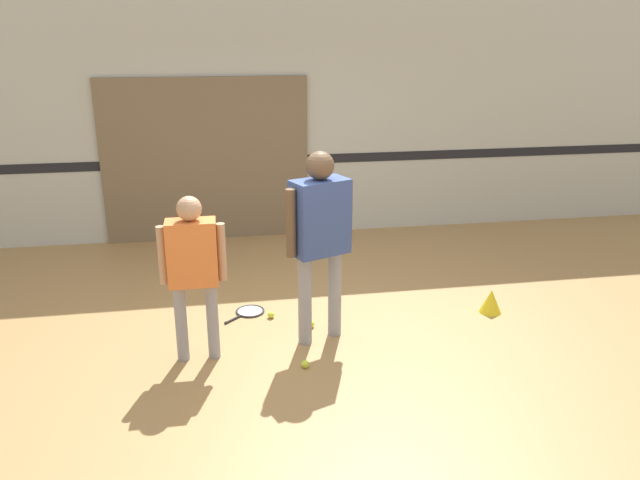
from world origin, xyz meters
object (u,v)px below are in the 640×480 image
Objects in this scene: tennis_ball_by_spare_racket at (271,315)px; training_cone at (491,301)px; person_instructor at (320,227)px; tennis_ball_near_instructor at (305,364)px; person_student_left at (193,261)px; racket_spare_on_floor at (249,312)px; tennis_ball_stray_left at (311,324)px.

training_cone is (2.17, -0.24, 0.09)m from tennis_ball_by_spare_racket.
person_instructor is at bearing -50.90° from tennis_ball_by_spare_racket.
person_student_left is at bearing 160.14° from tennis_ball_near_instructor.
person_student_left is 3.08× the size of racket_spare_on_floor.
person_instructor is 1.06m from tennis_ball_stray_left.
tennis_ball_near_instructor and tennis_ball_by_spare_racket have the same top height.
tennis_ball_by_spare_racket is at bearing 100.92° from tennis_ball_near_instructor.
racket_spare_on_floor is at bearing 143.01° from tennis_ball_stray_left.
tennis_ball_by_spare_racket is (0.21, -0.15, 0.02)m from racket_spare_on_floor.
person_student_left is 6.04× the size of training_cone.
racket_spare_on_floor is 0.70m from tennis_ball_stray_left.
racket_spare_on_floor is 7.04× the size of tennis_ball_by_spare_racket.
tennis_ball_stray_left is at bearing 100.29° from racket_spare_on_floor.
tennis_ball_by_spare_racket is at bearing 173.64° from training_cone.
tennis_ball_near_instructor is at bearing -79.08° from tennis_ball_by_spare_racket.
tennis_ball_near_instructor is at bearing -159.24° from training_cone.
racket_spare_on_floor is at bearing 170.56° from training_cone.
racket_spare_on_floor is 1.96× the size of training_cone.
person_instructor is 1.21m from tennis_ball_by_spare_racket.
person_instructor is 1.38m from racket_spare_on_floor.
tennis_ball_near_instructor is at bearing 66.44° from racket_spare_on_floor.
tennis_ball_stray_left is at bearing -179.15° from training_cone.
racket_spare_on_floor is (0.47, 0.83, -0.88)m from person_student_left.
person_instructor is 2.02m from training_cone.
person_student_left reaches higher than tennis_ball_by_spare_racket.
tennis_ball_near_instructor is at bearing -102.65° from tennis_ball_stray_left.
person_instructor is 1.11m from person_student_left.
training_cone is at bearing -13.74° from person_instructor.
person_student_left is 1.40m from tennis_ball_stray_left.
tennis_ball_near_instructor is 1.00× the size of tennis_ball_by_spare_racket.
racket_spare_on_floor is 2.41m from training_cone.
training_cone reaches higher than tennis_ball_near_instructor.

